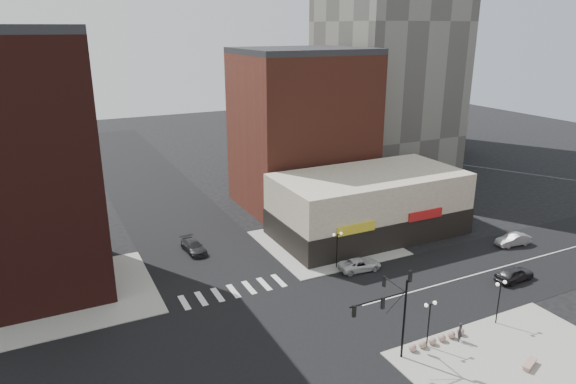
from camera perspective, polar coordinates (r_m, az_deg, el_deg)
ground at (r=46.81m, az=-2.29°, el=-15.28°), size 240.00×240.00×0.00m
road_ew at (r=46.80m, az=-2.29°, el=-15.27°), size 200.00×14.00×0.02m
road_ns at (r=46.80m, az=-2.29°, el=-15.27°), size 14.00×200.00×0.02m
sidewalk_nw at (r=56.48m, az=-22.48°, el=-10.47°), size 15.00×15.00×0.12m
sidewalk_ne at (r=64.08m, az=4.26°, el=-5.64°), size 15.00×15.00×0.12m
sidewalk_se at (r=46.27m, az=25.15°, el=-17.55°), size 18.00×14.00×0.12m
building_nw at (r=56.01m, az=-28.90°, el=2.10°), size 16.00×15.00×25.00m
building_ne_midrise at (r=75.46m, az=1.60°, el=6.75°), size 18.00×15.00×22.00m
building_ne_row at (r=66.61m, az=8.93°, el=-1.88°), size 24.20×12.20×8.00m
traffic_signal at (r=41.74m, az=11.53°, el=-12.15°), size 5.59×3.09×7.77m
street_lamp_se_a at (r=44.63m, az=15.47°, el=-12.83°), size 1.22×0.32×4.16m
street_lamp_se_b at (r=49.84m, az=22.50°, el=-10.18°), size 1.22×0.32×4.16m
street_lamp_ne at (r=56.51m, az=5.49°, el=-5.44°), size 1.22×0.32×4.16m
bollard_row at (r=46.78m, az=16.24°, el=-15.44°), size 5.91×0.66×0.66m
white_suv at (r=57.52m, az=7.98°, el=-7.98°), size 4.96×2.65×1.33m
dark_sedan_east at (r=59.72m, az=23.84°, el=-8.30°), size 4.72×2.09×1.58m
silver_sedan at (r=68.87m, az=23.73°, el=-4.87°), size 4.57×2.01×1.46m
dark_sedan_north at (r=62.30m, az=-10.46°, el=-5.98°), size 2.36×4.93×1.39m
pedestrian at (r=47.27m, az=18.54°, el=-14.54°), size 0.75×0.73×1.73m
stone_bench at (r=46.52m, az=25.26°, el=-16.92°), size 1.96×1.20×0.44m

